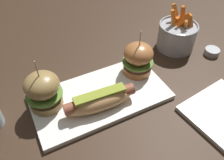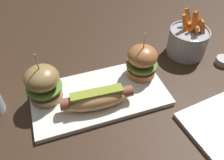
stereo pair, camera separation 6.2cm
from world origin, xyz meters
name	(u,v)px [view 1 (the left image)]	position (x,y,z in m)	size (l,w,h in m)	color
ground_plane	(100,98)	(0.00, 0.00, 0.00)	(3.00, 3.00, 0.00)	#382619
platter_main	(100,96)	(0.00, 0.00, 0.01)	(0.37, 0.19, 0.01)	white
hot_dog	(100,100)	(-0.02, -0.04, 0.04)	(0.19, 0.07, 0.05)	tan
slider_left	(43,91)	(-0.14, 0.03, 0.07)	(0.09, 0.09, 0.15)	olive
slider_right	(138,59)	(0.14, 0.04, 0.06)	(0.09, 0.09, 0.14)	#AF6C3A
fries_bucket	(177,35)	(0.33, 0.10, 0.05)	(0.13, 0.13, 0.14)	#A8AAB2
sauce_ramekin	(212,52)	(0.42, 0.01, 0.01)	(0.05, 0.05, 0.02)	#B7BABF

